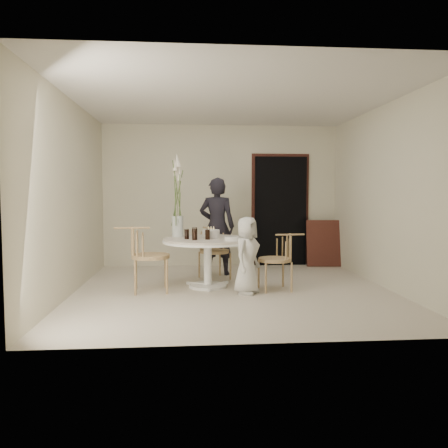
{
  "coord_description": "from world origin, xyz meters",
  "views": [
    {
      "loc": [
        -0.63,
        -6.17,
        1.39
      ],
      "look_at": [
        -0.1,
        0.3,
        0.94
      ],
      "focal_mm": 35.0,
      "sensor_mm": 36.0,
      "label": 1
    }
  ],
  "objects": [
    {
      "name": "plate_stack",
      "position": [
        -0.02,
        -0.09,
        0.76
      ],
      "size": [
        0.25,
        0.25,
        0.06
      ],
      "primitive_type": "cylinder",
      "rotation": [
        0.0,
        0.0,
        -0.11
      ],
      "color": "silver",
      "rests_on": "table"
    },
    {
      "name": "room_shell",
      "position": [
        0.0,
        0.0,
        1.62
      ],
      "size": [
        4.5,
        4.5,
        4.5
      ],
      "color": "silver",
      "rests_on": "ground"
    },
    {
      "name": "chair_far",
      "position": [
        -0.25,
        1.01,
        0.54
      ],
      "size": [
        0.58,
        0.6,
        0.83
      ],
      "rotation": [
        0.0,
        0.0,
        0.39
      ],
      "color": "tan",
      "rests_on": "ground"
    },
    {
      "name": "girl",
      "position": [
        -0.15,
        1.26,
        0.83
      ],
      "size": [
        0.67,
        0.51,
        1.66
      ],
      "primitive_type": "imported",
      "rotation": [
        0.0,
        0.0,
        2.95
      ],
      "color": "black",
      "rests_on": "ground"
    },
    {
      "name": "table",
      "position": [
        -0.35,
        0.25,
        0.62
      ],
      "size": [
        1.33,
        1.33,
        0.73
      ],
      "color": "white",
      "rests_on": "ground"
    },
    {
      "name": "cola_tumbler_d",
      "position": [
        -0.54,
        0.29,
        0.81
      ],
      "size": [
        0.08,
        0.08,
        0.16
      ],
      "primitive_type": "cylinder",
      "rotation": [
        0.0,
        0.0,
        -0.0
      ],
      "color": "black",
      "rests_on": "table"
    },
    {
      "name": "picture_frame",
      "position": [
        1.95,
        1.95,
        0.44
      ],
      "size": [
        0.68,
        0.26,
        0.88
      ],
      "primitive_type": "cube",
      "rotation": [
        -0.17,
        0.0,
        -0.09
      ],
      "color": "#54231C",
      "rests_on": "ground"
    },
    {
      "name": "flower_vase",
      "position": [
        -0.8,
        0.52,
        1.22
      ],
      "size": [
        0.17,
        0.17,
        1.27
      ],
      "rotation": [
        0.0,
        0.0,
        -0.2
      ],
      "color": "silver",
      "rests_on": "table"
    },
    {
      "name": "cola_tumbler_b",
      "position": [
        -0.36,
        0.09,
        0.8
      ],
      "size": [
        0.09,
        0.09,
        0.14
      ],
      "primitive_type": "cylinder",
      "rotation": [
        0.0,
        0.0,
        -0.37
      ],
      "color": "black",
      "rests_on": "table"
    },
    {
      "name": "doorway",
      "position": [
        1.15,
        2.19,
        1.05
      ],
      "size": [
        1.0,
        0.1,
        2.1
      ],
      "primitive_type": "cube",
      "color": "black",
      "rests_on": "ground"
    },
    {
      "name": "cola_tumbler_c",
      "position": [
        -0.66,
        0.18,
        0.8
      ],
      "size": [
        0.08,
        0.08,
        0.14
      ],
      "primitive_type": "cylinder",
      "rotation": [
        0.0,
        0.0,
        0.14
      ],
      "color": "black",
      "rests_on": "table"
    },
    {
      "name": "birthday_cake",
      "position": [
        -0.3,
        0.3,
        0.79
      ],
      "size": [
        0.26,
        0.26,
        0.17
      ],
      "rotation": [
        0.0,
        0.0,
        0.14
      ],
      "color": "silver",
      "rests_on": "table"
    },
    {
      "name": "ground",
      "position": [
        0.0,
        0.0,
        0.0
      ],
      "size": [
        4.5,
        4.5,
        0.0
      ],
      "primitive_type": "plane",
      "color": "silver",
      "rests_on": "ground"
    },
    {
      "name": "cola_tumbler_a",
      "position": [
        -0.55,
        0.03,
        0.81
      ],
      "size": [
        0.1,
        0.1,
        0.16
      ],
      "primitive_type": "cylinder",
      "rotation": [
        0.0,
        0.0,
        0.36
      ],
      "color": "black",
      "rests_on": "table"
    },
    {
      "name": "chair_right",
      "position": [
        0.72,
        -0.01,
        0.53
      ],
      "size": [
        0.52,
        0.49,
        0.82
      ],
      "rotation": [
        0.0,
        0.0,
        -1.47
      ],
      "color": "tan",
      "rests_on": "ground"
    },
    {
      "name": "chair_left",
      "position": [
        -1.3,
        0.02,
        0.6
      ],
      "size": [
        0.59,
        0.55,
        0.93
      ],
      "rotation": [
        0.0,
        0.0,
        1.67
      ],
      "color": "tan",
      "rests_on": "ground"
    },
    {
      "name": "door_trim",
      "position": [
        1.15,
        2.23,
        1.11
      ],
      "size": [
        1.12,
        0.03,
        2.22
      ],
      "primitive_type": "cube",
      "color": "#54231C",
      "rests_on": "ground"
    },
    {
      "name": "boy",
      "position": [
        0.17,
        -0.21,
        0.54
      ],
      "size": [
        0.57,
        0.62,
        1.07
      ],
      "primitive_type": "imported",
      "rotation": [
        0.0,
        0.0,
        1.02
      ],
      "color": "silver",
      "rests_on": "ground"
    }
  ]
}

